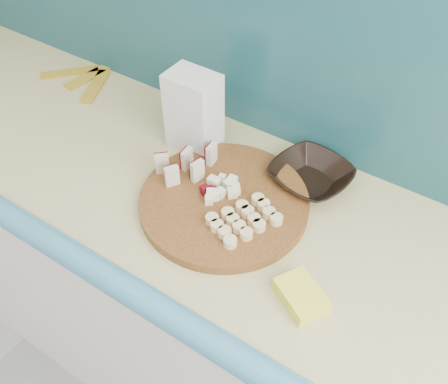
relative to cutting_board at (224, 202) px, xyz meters
name	(u,v)px	position (x,y,z in m)	size (l,w,h in m)	color
kitchen_counter	(165,274)	(-0.22, 0.01, -0.47)	(2.20, 0.63, 0.91)	white
backsplash	(214,26)	(-0.22, 0.29, 0.24)	(2.20, 0.02, 0.50)	teal
cutting_board	(224,202)	(0.00, 0.00, 0.00)	(0.39, 0.39, 0.02)	#45240E
apple_wedges	(186,164)	(-0.12, 0.02, 0.04)	(0.11, 0.15, 0.05)	beige
apple_chunks	(219,189)	(-0.02, 0.01, 0.02)	(0.07, 0.07, 0.02)	#FEF5CB
banana_slices	(244,219)	(0.08, -0.03, 0.02)	(0.14, 0.16, 0.02)	#DFC488
brown_bowl	(310,176)	(0.13, 0.17, 0.01)	(0.18, 0.18, 0.04)	black
flour_bag	(194,113)	(-0.18, 0.14, 0.09)	(0.12, 0.09, 0.21)	silver
sponge	(301,296)	(0.26, -0.13, 0.00)	(0.10, 0.07, 0.03)	#F3EB40
banana_peel	(85,78)	(-0.64, 0.20, -0.01)	(0.24, 0.21, 0.01)	gold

